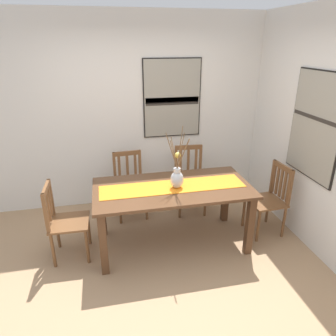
{
  "coord_description": "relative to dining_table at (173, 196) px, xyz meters",
  "views": [
    {
      "loc": [
        -0.5,
        -2.55,
        2.32
      ],
      "look_at": [
        0.17,
        0.62,
        0.98
      ],
      "focal_mm": 33.18,
      "sensor_mm": 36.0,
      "label": 1
    }
  ],
  "objects": [
    {
      "name": "ground_plane",
      "position": [
        -0.22,
        -0.56,
        -0.67
      ],
      "size": [
        6.4,
        6.4,
        0.03
      ],
      "primitive_type": "cube",
      "color": "#A37F5B"
    },
    {
      "name": "wall_back",
      "position": [
        -0.22,
        1.3,
        0.7
      ],
      "size": [
        6.4,
        0.12,
        2.7
      ],
      "primitive_type": "cube",
      "color": "silver",
      "rests_on": "ground_plane"
    },
    {
      "name": "dining_table",
      "position": [
        0.0,
        0.0,
        0.0
      ],
      "size": [
        1.79,
        0.89,
        0.77
      ],
      "color": "#51331E",
      "rests_on": "ground_plane"
    },
    {
      "name": "table_runner",
      "position": [
        0.0,
        0.0,
        0.12
      ],
      "size": [
        1.65,
        0.36,
        0.01
      ],
      "primitive_type": "cube",
      "color": "orange",
      "rests_on": "dining_table"
    },
    {
      "name": "centerpiece_vase",
      "position": [
        0.04,
        -0.03,
        0.26
      ],
      "size": [
        0.21,
        0.32,
        0.71
      ],
      "color": "silver",
      "rests_on": "dining_table"
    },
    {
      "name": "chair_0",
      "position": [
        0.43,
        0.78,
        -0.17
      ],
      "size": [
        0.45,
        0.45,
        0.94
      ],
      "color": "brown",
      "rests_on": "ground_plane"
    },
    {
      "name": "chair_1",
      "position": [
        -1.23,
        0.02,
        -0.19
      ],
      "size": [
        0.43,
        0.43,
        0.9
      ],
      "color": "brown",
      "rests_on": "ground_plane"
    },
    {
      "name": "chair_2",
      "position": [
        -0.42,
        0.83,
        -0.19
      ],
      "size": [
        0.45,
        0.45,
        0.9
      ],
      "color": "brown",
      "rests_on": "ground_plane"
    },
    {
      "name": "chair_3",
      "position": [
        1.26,
        0.01,
        -0.17
      ],
      "size": [
        0.45,
        0.45,
        0.91
      ],
      "color": "brown",
      "rests_on": "ground_plane"
    },
    {
      "name": "painting_on_back_wall",
      "position": [
        0.27,
        1.23,
        0.89
      ],
      "size": [
        0.83,
        0.05,
        1.1
      ],
      "color": "black"
    },
    {
      "name": "painting_on_side_wall",
      "position": [
        1.58,
        -0.18,
        0.78
      ],
      "size": [
        0.05,
        0.83,
        1.19
      ],
      "color": "black"
    }
  ]
}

